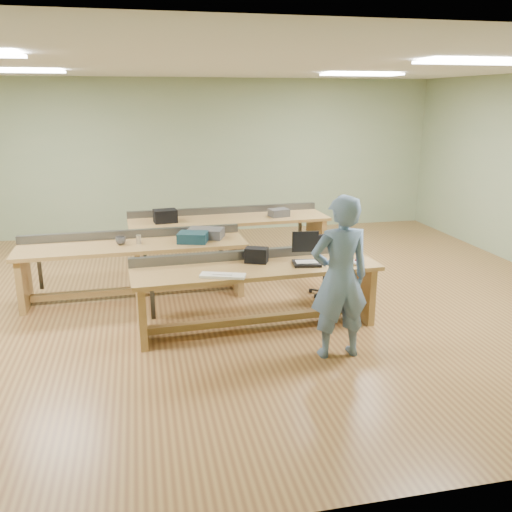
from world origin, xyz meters
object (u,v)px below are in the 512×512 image
workbench_back (229,229)px  parts_bin_grey (206,233)px  camera_bag (257,255)px  task_chair (323,273)px  parts_bin_teal (193,237)px  workbench_mid (134,257)px  laptop_base (307,263)px  mug (121,241)px  workbench_front (256,282)px  drinks_can (139,239)px  person (340,278)px

workbench_back → parts_bin_grey: 1.38m
workbench_back → camera_bag: camera_bag is taller
workbench_back → camera_bag: (-0.09, -2.55, 0.27)m
task_chair → parts_bin_teal: (-1.75, 0.33, 0.52)m
parts_bin_grey → task_chair: bearing=-19.3°
workbench_mid → parts_bin_grey: (0.99, 0.09, 0.26)m
parts_bin_grey → parts_bin_teal: bearing=-133.2°
laptop_base → mug: 2.55m
camera_bag → task_chair: 1.45m
workbench_front → parts_bin_teal: size_ratio=7.48×
workbench_front → camera_bag: (0.04, 0.14, 0.28)m
workbench_front → mug: size_ratio=21.34×
workbench_mid → laptop_base: 2.45m
workbench_front → laptop_base: workbench_front is taller
laptop_base → drinks_can: size_ratio=2.62×
workbench_back → person: person is taller
workbench_mid → parts_bin_grey: size_ratio=6.32×
parts_bin_teal → workbench_back: bearing=63.4°
workbench_back → parts_bin_teal: (-0.73, -1.46, 0.25)m
workbench_back → drinks_can: size_ratio=27.12×
workbench_back → parts_bin_grey: (-0.53, -1.25, 0.25)m
laptop_base → mug: size_ratio=2.32×
laptop_base → drinks_can: (-1.90, 1.39, 0.04)m
camera_bag → mug: (-1.58, 1.18, -0.04)m
parts_bin_grey → drinks_can: bearing=-171.3°
workbench_mid → task_chair: bearing=-11.6°
workbench_back → person: bearing=-84.0°
camera_bag → task_chair: size_ratio=0.32×
camera_bag → mug: size_ratio=1.92×
mug → person: bearing=-45.2°
task_chair → drinks_can: bearing=163.1°
workbench_back → drinks_can: drinks_can is taller
workbench_mid → parts_bin_teal: bearing=-9.9°
person → drinks_can: size_ratio=14.31×
parts_bin_grey → drinks_can: size_ratio=3.98×
mug → drinks_can: drinks_can is taller
workbench_back → mug: bearing=-143.2°
laptop_base → task_chair: 1.23m
parts_bin_grey → camera_bag: bearing=-71.5°
mug → workbench_mid: bearing=11.1°
workbench_mid → workbench_back: bearing=39.8°
workbench_front → mug: (-1.54, 1.32, 0.25)m
camera_bag → workbench_mid: bearing=163.9°
task_chair → workbench_mid: bearing=162.4°
person → mug: bearing=-46.3°
workbench_mid → person: bearing=-49.2°
parts_bin_teal → person: bearing=-59.4°
task_chair → parts_bin_grey: (-1.55, 0.54, 0.52)m
mug → workbench_back: bearing=39.4°
workbench_front → workbench_mid: size_ratio=0.96×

